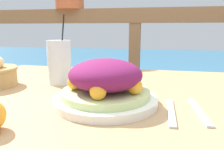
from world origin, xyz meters
TOP-DOWN VIEW (x-y plane):
  - patio_table at (0.00, 0.00)m, footprint 1.19×0.94m
  - railing_fence at (0.00, 0.82)m, footprint 2.80×0.08m
  - sea_backdrop at (0.00, 3.32)m, footprint 12.00×4.00m
  - salad_plate at (0.01, -0.06)m, footprint 0.28×0.28m
  - drink_glass at (-0.21, 0.13)m, footprint 0.09×0.09m
  - fork at (0.18, -0.09)m, footprint 0.02×0.18m
  - knife at (0.25, -0.07)m, footprint 0.03×0.18m

SIDE VIEW (x-z plane):
  - sea_backdrop at x=0.00m, z-range 0.00..0.38m
  - patio_table at x=0.00m, z-range 0.28..1.02m
  - fork at x=0.18m, z-range 0.74..0.75m
  - knife at x=0.25m, z-range 0.74..0.75m
  - salad_plate at x=0.01m, z-range 0.73..0.86m
  - railing_fence at x=0.00m, z-range 0.27..1.33m
  - drink_glass at x=-0.21m, z-range 0.70..0.95m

